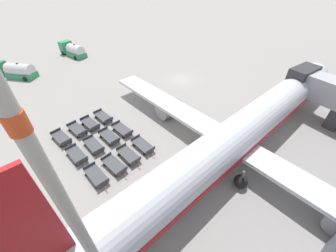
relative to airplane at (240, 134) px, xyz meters
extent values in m
plane|color=gray|center=(-18.89, 7.70, -3.07)|extent=(500.00, 500.00, 0.00)
cube|color=#2D2D33|center=(-1.35, 15.31, 1.40)|extent=(2.60, 4.71, 3.80)
cylinder|color=silver|center=(-0.05, 0.61, 0.19)|extent=(7.79, 42.37, 4.11)
sphere|color=silver|center=(-1.90, 21.61, 0.19)|extent=(3.91, 3.91, 3.91)
cube|color=red|center=(1.73, -19.63, 5.78)|extent=(0.55, 3.10, 7.07)
cube|color=silver|center=(0.09, -1.07, -0.74)|extent=(42.56, 6.77, 0.44)
cylinder|color=gray|center=(-10.87, -1.63, -1.81)|extent=(2.70, 3.61, 2.41)
cube|color=red|center=(-0.05, 0.61, -0.53)|extent=(7.50, 38.18, 0.74)
cylinder|color=#56565B|center=(-1.20, 13.63, -1.61)|extent=(0.24, 0.24, 1.53)
sphere|color=black|center=(-1.20, 13.63, -2.37)|extent=(1.39, 1.39, 1.39)
cylinder|color=#56565B|center=(3.26, -3.33, -1.61)|extent=(0.24, 0.24, 1.53)
sphere|color=black|center=(3.26, -3.33, -2.37)|extent=(1.39, 1.39, 1.39)
cylinder|color=#56565B|center=(-2.63, -3.85, -1.61)|extent=(0.24, 0.24, 1.53)
sphere|color=black|center=(-2.63, -3.85, -2.37)|extent=(1.39, 1.39, 1.39)
cube|color=#2D8C5B|center=(-47.07, -5.74, -1.41)|extent=(2.42, 3.02, 2.49)
cube|color=#2D8C5B|center=(-43.18, -4.66, -2.52)|extent=(5.06, 3.75, 1.09)
cylinder|color=silver|center=(-43.18, -4.66, -1.41)|extent=(4.75, 3.36, 2.30)
sphere|color=#333338|center=(-43.18, -4.66, -0.27)|extent=(0.44, 0.44, 0.44)
sphere|color=black|center=(-47.17, -4.46, -2.62)|extent=(0.90, 0.90, 0.90)
sphere|color=black|center=(-46.50, -6.88, -2.62)|extent=(0.90, 0.90, 0.90)
sphere|color=black|center=(-42.23, -3.09, -2.62)|extent=(0.90, 0.90, 0.90)
sphere|color=black|center=(-41.56, -5.51, -2.62)|extent=(0.90, 0.90, 0.90)
cube|color=#2D8C5B|center=(-38.45, -16.88, -2.52)|extent=(5.69, 5.49, 1.09)
cylinder|color=silver|center=(-38.45, -16.88, -1.41)|extent=(5.33, 5.13, 2.29)
sphere|color=#333338|center=(-38.45, -16.88, -0.27)|extent=(0.44, 0.44, 0.44)
sphere|color=black|center=(-42.60, -19.02, -2.62)|extent=(0.90, 0.90, 0.90)
sphere|color=black|center=(-38.08, -14.92, -2.62)|extent=(0.90, 0.90, 0.90)
sphere|color=black|center=(-36.47, -16.70, -2.62)|extent=(0.90, 0.90, 0.90)
cube|color=#424449|center=(-14.82, -15.95, -2.52)|extent=(3.31, 1.94, 0.10)
cube|color=#2D333D|center=(-13.33, -15.68, -2.31)|extent=(0.33, 1.40, 0.32)
cube|color=#2D333D|center=(-16.30, -16.22, -2.31)|extent=(0.33, 1.40, 0.32)
cube|color=#333338|center=(-12.95, -15.61, -2.64)|extent=(0.70, 0.19, 0.06)
sphere|color=black|center=(-13.64, -16.34, -2.89)|extent=(0.36, 0.36, 0.36)
sphere|color=black|center=(-13.86, -15.16, -2.89)|extent=(0.36, 0.36, 0.36)
sphere|color=black|center=(-15.78, -16.73, -2.89)|extent=(0.36, 0.36, 0.36)
sphere|color=black|center=(-15.99, -15.56, -2.89)|extent=(0.36, 0.36, 0.36)
cube|color=#424449|center=(-10.66, -15.35, -2.52)|extent=(3.26, 1.79, 0.10)
cube|color=#2D333D|center=(-9.16, -15.16, -2.31)|extent=(0.26, 1.41, 0.32)
cube|color=#2D333D|center=(-12.16, -15.55, -2.31)|extent=(0.26, 1.41, 0.32)
cube|color=#333338|center=(-8.77, -15.11, -2.64)|extent=(0.70, 0.15, 0.06)
sphere|color=black|center=(-9.50, -15.81, -2.89)|extent=(0.36, 0.36, 0.36)
sphere|color=black|center=(-9.66, -14.62, -2.89)|extent=(0.36, 0.36, 0.36)
sphere|color=black|center=(-11.66, -16.09, -2.89)|extent=(0.36, 0.36, 0.36)
sphere|color=black|center=(-11.81, -14.90, -2.89)|extent=(0.36, 0.36, 0.36)
cube|color=#424449|center=(-6.44, -14.67, -2.52)|extent=(3.23, 1.71, 0.10)
cube|color=#2D333D|center=(-4.94, -14.52, -2.31)|extent=(0.22, 1.41, 0.32)
cube|color=#2D333D|center=(-7.95, -14.83, -2.31)|extent=(0.22, 1.41, 0.32)
cube|color=#333338|center=(-4.55, -14.48, -2.64)|extent=(0.70, 0.13, 0.06)
sphere|color=black|center=(-5.30, -15.16, -2.89)|extent=(0.36, 0.36, 0.36)
sphere|color=black|center=(-5.42, -13.97, -2.89)|extent=(0.36, 0.36, 0.36)
sphere|color=black|center=(-7.46, -15.38, -2.89)|extent=(0.36, 0.36, 0.36)
sphere|color=black|center=(-7.58, -14.19, -2.89)|extent=(0.36, 0.36, 0.36)
cube|color=#424449|center=(-15.24, -13.75, -2.52)|extent=(3.31, 1.95, 0.10)
cube|color=#2D333D|center=(-13.75, -13.48, -2.31)|extent=(0.34, 1.40, 0.32)
cube|color=#2D333D|center=(-16.72, -14.03, -2.31)|extent=(0.34, 1.40, 0.32)
cube|color=#333338|center=(-13.37, -13.40, -2.64)|extent=(0.70, 0.19, 0.06)
sphere|color=black|center=(-14.06, -14.14, -2.89)|extent=(0.36, 0.36, 0.36)
sphere|color=black|center=(-14.28, -12.97, -2.89)|extent=(0.36, 0.36, 0.36)
sphere|color=black|center=(-16.19, -14.54, -2.89)|extent=(0.36, 0.36, 0.36)
sphere|color=black|center=(-16.41, -13.37, -2.89)|extent=(0.36, 0.36, 0.36)
cube|color=#424449|center=(-11.01, -13.17, -2.52)|extent=(3.23, 1.70, 0.10)
cube|color=#2D333D|center=(-9.51, -13.02, -2.31)|extent=(0.21, 1.41, 0.32)
cube|color=#2D333D|center=(-12.52, -13.31, -2.31)|extent=(0.21, 1.41, 0.32)
cube|color=#333338|center=(-9.12, -12.98, -2.64)|extent=(0.70, 0.13, 0.06)
sphere|color=black|center=(-9.87, -13.66, -2.89)|extent=(0.36, 0.36, 0.36)
sphere|color=black|center=(-9.99, -12.47, -2.89)|extent=(0.36, 0.36, 0.36)
sphere|color=black|center=(-12.04, -13.87, -2.89)|extent=(0.36, 0.36, 0.36)
sphere|color=black|center=(-12.15, -12.68, -2.89)|extent=(0.36, 0.36, 0.36)
cube|color=#424449|center=(-6.64, -12.53, -2.52)|extent=(3.30, 1.91, 0.10)
cube|color=#2D333D|center=(-5.15, -12.28, -2.31)|extent=(0.32, 1.40, 0.32)
cube|color=#2D333D|center=(-8.13, -12.78, -2.31)|extent=(0.32, 1.40, 0.32)
cube|color=#333338|center=(-4.76, -12.21, -2.64)|extent=(0.70, 0.18, 0.06)
sphere|color=black|center=(-5.47, -12.94, -2.89)|extent=(0.36, 0.36, 0.36)
sphere|color=black|center=(-5.67, -11.76, -2.89)|extent=(0.36, 0.36, 0.36)
sphere|color=black|center=(-7.61, -13.30, -2.89)|extent=(0.36, 0.36, 0.36)
sphere|color=black|center=(-7.81, -12.12, -2.89)|extent=(0.36, 0.36, 0.36)
cube|color=#424449|center=(-15.45, -11.91, -2.52)|extent=(3.28, 1.86, 0.10)
cube|color=#2D333D|center=(-13.96, -11.68, -2.31)|extent=(0.29, 1.40, 0.32)
cube|color=#2D333D|center=(-16.95, -12.14, -2.31)|extent=(0.29, 1.40, 0.32)
cube|color=#333338|center=(-13.57, -11.63, -2.64)|extent=(0.70, 0.17, 0.06)
sphere|color=black|center=(-14.29, -12.34, -2.89)|extent=(0.36, 0.36, 0.36)
sphere|color=black|center=(-14.47, -11.16, -2.89)|extent=(0.36, 0.36, 0.36)
sphere|color=black|center=(-16.43, -12.67, -2.89)|extent=(0.36, 0.36, 0.36)
sphere|color=black|center=(-16.62, -11.49, -2.89)|extent=(0.36, 0.36, 0.36)
cube|color=#424449|center=(-11.32, -10.97, -2.52)|extent=(3.25, 1.77, 0.10)
cube|color=#2D333D|center=(-9.82, -10.79, -2.31)|extent=(0.25, 1.41, 0.32)
cube|color=#2D333D|center=(-12.82, -11.16, -2.31)|extent=(0.25, 1.41, 0.32)
cube|color=#333338|center=(-9.43, -10.74, -2.64)|extent=(0.70, 0.14, 0.06)
sphere|color=black|center=(-10.17, -11.43, -2.89)|extent=(0.36, 0.36, 0.36)
sphere|color=black|center=(-10.32, -10.25, -2.89)|extent=(0.36, 0.36, 0.36)
sphere|color=black|center=(-12.33, -11.70, -2.89)|extent=(0.36, 0.36, 0.36)
sphere|color=black|center=(-12.47, -10.51, -2.89)|extent=(0.36, 0.36, 0.36)
cube|color=#424449|center=(-7.00, -10.54, -2.52)|extent=(3.23, 1.71, 0.10)
cube|color=#2D333D|center=(-5.50, -10.39, -2.31)|extent=(0.22, 1.41, 0.32)
cube|color=#2D333D|center=(-8.51, -10.69, -2.31)|extent=(0.22, 1.41, 0.32)
cube|color=#333338|center=(-5.11, -10.35, -2.64)|extent=(0.70, 0.13, 0.06)
sphere|color=black|center=(-5.86, -11.03, -2.89)|extent=(0.36, 0.36, 0.36)
sphere|color=black|center=(-5.98, -9.84, -2.89)|extent=(0.36, 0.36, 0.36)
sphere|color=black|center=(-8.02, -11.25, -2.89)|extent=(0.36, 0.36, 0.36)
sphere|color=black|center=(-8.14, -10.06, -2.89)|extent=(0.36, 0.36, 0.36)
cube|color=#424449|center=(-15.85, -9.83, -2.52)|extent=(3.27, 1.82, 0.10)
cube|color=#2D333D|center=(-14.36, -9.62, -2.31)|extent=(0.27, 1.40, 0.32)
cube|color=#2D333D|center=(-17.35, -10.04, -2.31)|extent=(0.27, 1.40, 0.32)
cube|color=#333338|center=(-13.97, -9.56, -2.64)|extent=(0.70, 0.16, 0.06)
sphere|color=black|center=(-14.69, -10.27, -2.89)|extent=(0.36, 0.36, 0.36)
sphere|color=black|center=(-14.86, -9.09, -2.89)|extent=(0.36, 0.36, 0.36)
sphere|color=black|center=(-16.85, -10.57, -2.89)|extent=(0.36, 0.36, 0.36)
sphere|color=black|center=(-17.01, -9.39, -2.89)|extent=(0.36, 0.36, 0.36)
cube|color=#424449|center=(-11.60, -8.98, -2.52)|extent=(3.27, 1.83, 0.10)
cube|color=#2D333D|center=(-10.11, -8.77, -2.31)|extent=(0.28, 1.40, 0.32)
cube|color=#2D333D|center=(-13.10, -9.19, -2.31)|extent=(0.28, 1.40, 0.32)
cube|color=#333338|center=(-9.72, -8.71, -2.64)|extent=(0.70, 0.16, 0.06)
sphere|color=black|center=(-10.44, -9.42, -2.89)|extent=(0.36, 0.36, 0.36)
sphere|color=black|center=(-10.61, -8.23, -2.89)|extent=(0.36, 0.36, 0.36)
sphere|color=black|center=(-12.60, -9.72, -2.89)|extent=(0.36, 0.36, 0.36)
sphere|color=black|center=(-12.76, -8.54, -2.89)|extent=(0.36, 0.36, 0.36)
cube|color=#424449|center=(-7.39, -8.37, -2.52)|extent=(3.23, 1.72, 0.10)
cube|color=#2D333D|center=(-5.89, -8.21, -2.31)|extent=(0.23, 1.41, 0.32)
cube|color=#2D333D|center=(-8.89, -8.52, -2.31)|extent=(0.23, 1.41, 0.32)
cube|color=#333338|center=(-5.50, -8.17, -2.64)|extent=(0.70, 0.13, 0.06)
sphere|color=black|center=(-6.25, -8.85, -2.89)|extent=(0.36, 0.36, 0.36)
sphere|color=black|center=(-6.37, -7.66, -2.89)|extent=(0.36, 0.36, 0.36)
sphere|color=black|center=(-8.41, -9.07, -2.89)|extent=(0.36, 0.36, 0.36)
sphere|color=black|center=(-8.53, -7.89, -2.89)|extent=(0.36, 0.36, 0.36)
cylinder|color=#ADA89E|center=(3.65, -17.39, 6.14)|extent=(0.47, 0.47, 18.41)
cylinder|color=#D8471E|center=(3.65, -17.39, 12.03)|extent=(0.54, 0.54, 0.60)
cube|color=yellow|center=(-2.28, -9.93, -3.06)|extent=(3.15, 32.44, 0.01)
camera|label=1|loc=(8.90, -16.83, 15.04)|focal=22.00mm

